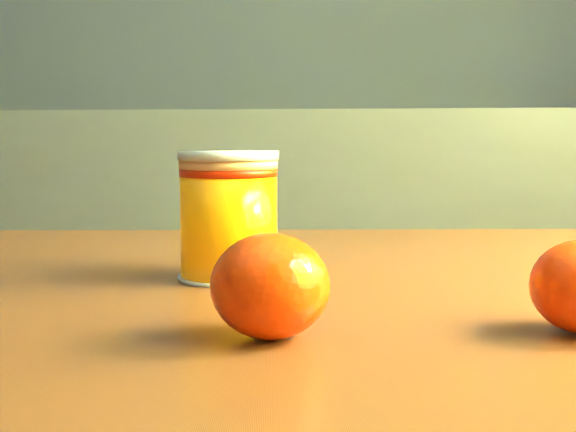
# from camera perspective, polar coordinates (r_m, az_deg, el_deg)

# --- Properties ---
(kitchen_counter) EXTENTS (3.15, 0.60, 0.90)m
(kitchen_counter) POSITION_cam_1_polar(r_m,az_deg,el_deg) (2.25, -16.55, -4.50)
(kitchen_counter) COLOR #56575C
(kitchen_counter) RESTS_ON ground
(juice_glass) EXTENTS (0.07, 0.07, 0.09)m
(juice_glass) POSITION_cam_1_polar(r_m,az_deg,el_deg) (0.57, -4.23, -0.00)
(juice_glass) COLOR orange
(juice_glass) RESTS_ON table
(orange_front) EXTENTS (0.08, 0.08, 0.05)m
(orange_front) POSITION_cam_1_polar(r_m,az_deg,el_deg) (0.41, -1.28, -4.99)
(orange_front) COLOR #FF3705
(orange_front) RESTS_ON table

